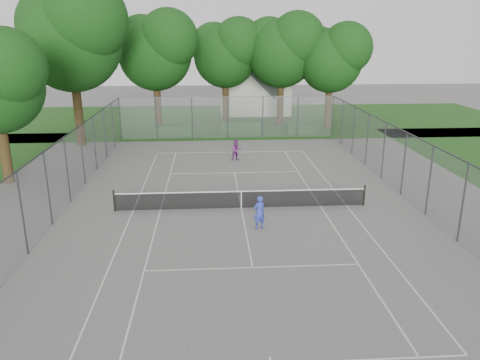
{
  "coord_description": "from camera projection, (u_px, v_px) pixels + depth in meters",
  "views": [
    {
      "loc": [
        -1.54,
        -22.38,
        8.54
      ],
      "look_at": [
        0.0,
        1.0,
        1.2
      ],
      "focal_mm": 35.0,
      "sensor_mm": 36.0,
      "label": 1
    }
  ],
  "objects": [
    {
      "name": "grass_far",
      "position": [
        224.0,
        119.0,
        48.72
      ],
      "size": [
        60.0,
        20.0,
        0.0
      ],
      "primitive_type": "cube",
      "color": "#1A4413",
      "rests_on": "ground"
    },
    {
      "name": "perimeter_fence",
      "position": [
        241.0,
        174.0,
        23.42
      ],
      "size": [
        18.08,
        34.08,
        3.52
      ],
      "color": "#38383D",
      "rests_on": "ground"
    },
    {
      "name": "hedge_mid",
      "position": [
        241.0,
        128.0,
        41.46
      ],
      "size": [
        3.49,
        1.0,
        1.1
      ],
      "primitive_type": "cube",
      "color": "#163F14",
      "rests_on": "ground"
    },
    {
      "name": "court_markings",
      "position": [
        241.0,
        208.0,
        23.96
      ],
      "size": [
        11.03,
        23.83,
        0.01
      ],
      "color": "silver",
      "rests_on": "ground"
    },
    {
      "name": "woman_player",
      "position": [
        236.0,
        150.0,
        32.81
      ],
      "size": [
        0.87,
        0.76,
        1.5
      ],
      "primitive_type": "imported",
      "rotation": [
        0.0,
        0.0,
        0.31
      ],
      "color": "#772777",
      "rests_on": "ground"
    },
    {
      "name": "tree_far_left",
      "position": [
        156.0,
        48.0,
        41.28
      ],
      "size": [
        7.46,
        6.81,
        10.73
      ],
      "color": "#322312",
      "rests_on": "ground"
    },
    {
      "name": "ground",
      "position": [
        241.0,
        208.0,
        23.96
      ],
      "size": [
        120.0,
        120.0,
        0.0
      ],
      "primitive_type": "plane",
      "color": "#64615F",
      "rests_on": "ground"
    },
    {
      "name": "tree_far_right",
      "position": [
        332.0,
        55.0,
        42.96
      ],
      "size": [
        6.72,
        6.14,
        9.66
      ],
      "color": "#322312",
      "rests_on": "ground"
    },
    {
      "name": "hedge_left",
      "position": [
        175.0,
        130.0,
        40.99
      ],
      "size": [
        3.65,
        1.09,
        0.91
      ],
      "primitive_type": "cube",
      "color": "#163F14",
      "rests_on": "ground"
    },
    {
      "name": "house",
      "position": [
        254.0,
        79.0,
        51.66
      ],
      "size": [
        7.49,
        5.8,
        9.32
      ],
      "color": "silver",
      "rests_on": "ground"
    },
    {
      "name": "tree_side_back",
      "position": [
        71.0,
        32.0,
        34.85
      ],
      "size": [
        8.76,
        8.0,
        12.6
      ],
      "color": "#322312",
      "rests_on": "ground"
    },
    {
      "name": "tree_far_midright",
      "position": [
        283.0,
        48.0,
        43.96
      ],
      "size": [
        7.39,
        6.75,
        10.62
      ],
      "color": "#322312",
      "rests_on": "ground"
    },
    {
      "name": "tennis_net",
      "position": [
        241.0,
        199.0,
        23.81
      ],
      "size": [
        12.87,
        0.1,
        1.1
      ],
      "color": "black",
      "rests_on": "ground"
    },
    {
      "name": "tree_far_midleft",
      "position": [
        226.0,
        51.0,
        45.26
      ],
      "size": [
        7.06,
        6.44,
        10.15
      ],
      "color": "#322312",
      "rests_on": "ground"
    },
    {
      "name": "girl_player",
      "position": [
        259.0,
        212.0,
        21.26
      ],
      "size": [
        0.68,
        0.58,
        1.57
      ],
      "primitive_type": "imported",
      "rotation": [
        0.0,
        0.0,
        3.56
      ],
      "color": "#3344C0",
      "rests_on": "ground"
    },
    {
      "name": "hedge_right",
      "position": [
        302.0,
        129.0,
        41.82
      ],
      "size": [
        2.77,
        1.01,
        0.83
      ],
      "primitive_type": "cube",
      "color": "#163F14",
      "rests_on": "ground"
    }
  ]
}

